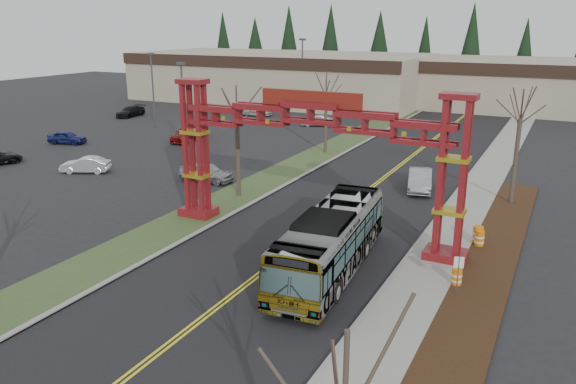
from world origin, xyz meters
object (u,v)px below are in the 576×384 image
Objects in this scene: bare_tree_median_mid at (237,117)px; bare_tree_right_far at (520,120)px; barrel_mid at (479,239)px; barrel_north at (478,235)px; street_sign at (458,268)px; parked_car_mid_a at (188,134)px; light_pole_mid at (153,85)px; parked_car_far_c at (130,111)px; parked_car_near_a at (206,172)px; bare_tree_median_far at (326,92)px; retail_building_east at (552,85)px; light_pole_far at (302,70)px; silver_sedan at (420,180)px; parked_car_near_b at (85,165)px; gateway_arch at (310,137)px; light_pole_near at (183,104)px; transit_bus at (331,241)px; parked_car_far_a at (317,121)px; parked_car_far_b at (254,110)px; parked_car_mid_b at (67,137)px; retail_building_west at (281,77)px; barrel_south at (457,278)px.

bare_tree_right_far is at bearing 21.55° from bare_tree_median_mid.
barrel_north is (-0.16, 0.39, 0.06)m from barrel_mid.
street_sign is at bearing -27.33° from bare_tree_median_mid.
parked_car_mid_a is 0.60× the size of light_pole_mid.
parked_car_mid_a is 19.39m from parked_car_far_c.
bare_tree_median_far is (4.39, 13.82, 5.09)m from parked_car_near_a.
retail_building_east is 58.88m from barrel_north.
bare_tree_median_mid is at bearing -70.99° from light_pole_far.
light_pole_mid is (-23.87, 3.43, -0.75)m from bare_tree_median_far.
barrel_mid is (49.54, -26.69, -0.20)m from parked_car_far_c.
silver_sedan reaches higher than parked_car_near_b.
bare_tree_right_far is (18.00, -8.92, 0.07)m from bare_tree_median_far.
street_sign is at bearing -90.59° from retail_building_east.
light_pole_near is (-18.52, 12.70, -0.87)m from gateway_arch.
parked_car_far_c reaches higher than barrel_mid.
transit_bus is 11.97× the size of barrel_mid.
barrel_north is (17.14, -1.86, -5.28)m from bare_tree_median_mid.
parked_car_near_a is at bearing -15.27° from parked_car_far_a.
bare_tree_median_mid is at bearing -158.05° from parked_car_far_b.
parked_car_near_a is at bearing -174.92° from silver_sedan.
bare_tree_right_far is (43.83, -0.58, 5.25)m from parked_car_mid_b.
parked_car_near_a is 35.63m from parked_car_far_c.
parked_car_far_a is at bearing -131.67° from retail_building_east.
parked_car_mid_a is 0.60× the size of light_pole_near.
bare_tree_right_far reaches higher than parked_car_near_b.
barrel_north is at bearing -95.47° from bare_tree_right_far.
light_pole_mid is (-13.35, 11.78, -0.01)m from light_pole_near.
light_pole_near reaches higher than street_sign.
street_sign reaches higher than barrel_north.
light_pole_far is (8.64, -10.16, 2.10)m from retail_building_west.
bare_tree_right_far is at bearing -26.37° from bare_tree_median_far.
parked_car_far_b is at bearing 144.35° from bare_tree_right_far.
light_pole_near is at bearing 145.57° from gateway_arch.
bare_tree_median_far is (-11.03, 25.05, 4.21)m from transit_bus.
light_pole_mid is (-23.87, 19.46, -0.72)m from bare_tree_median_mid.
parked_car_near_b is 14.81m from parked_car_mid_a.
parked_car_mid_a is at bearing 145.34° from barrel_south.
parked_car_mid_b is (-43.83, -49.25, -2.84)m from retail_building_east.
bare_tree_median_far is at bearing 110.81° from gateway_arch.
parked_car_near_a is 9.30m from light_pole_near.
parked_car_mid_b is 44.02m from barrel_north.
parked_car_mid_a is 2.66× the size of street_sign.
bare_tree_median_far reaches higher than silver_sedan.
light_pole_near is 29.90m from barrel_mid.
parked_car_mid_a is 24.73m from light_pole_far.
parked_car_far_a is at bearing 47.32° from parked_car_mid_a.
parked_car_near_b is at bearing 155.91° from transit_bus.
parked_car_far_b is at bearing 130.67° from barrel_south.
parked_car_mid_b is 44.15m from bare_tree_right_far.
parked_car_mid_a is at bearing 136.53° from bare_tree_median_mid.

